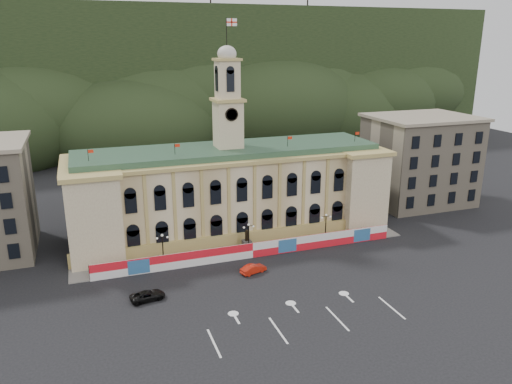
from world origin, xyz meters
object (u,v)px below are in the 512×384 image
object	(u,v)px
lamp_center	(249,235)
black_suv	(148,296)
statue	(247,244)
red_sedan	(253,269)

from	to	relation	value
lamp_center	black_suv	distance (m)	20.75
statue	lamp_center	size ratio (longest dim) A/B	0.72
red_sedan	black_suv	bearing A→B (deg)	83.49
statue	lamp_center	world-z (taller)	lamp_center
statue	lamp_center	distance (m)	2.14
lamp_center	red_sedan	size ratio (longest dim) A/B	1.19
statue	black_suv	bearing A→B (deg)	-147.61
statue	black_suv	xyz separation A→B (m)	(-17.84, -11.32, -0.53)
red_sedan	black_suv	xyz separation A→B (m)	(-16.11, -3.01, -0.02)
lamp_center	statue	bearing A→B (deg)	90.00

